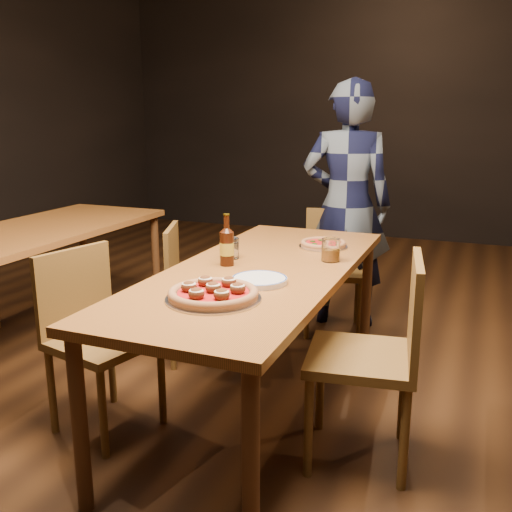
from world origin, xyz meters
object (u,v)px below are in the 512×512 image
at_px(chair_main_e, 361,356).
at_px(chair_end, 334,270).
at_px(water_glass, 231,248).
at_px(plate_stack, 260,280).
at_px(beer_bottle, 227,247).
at_px(table_main, 260,282).
at_px(pizza_meatball, 213,293).
at_px(table_left, 29,241).
at_px(pizza_margherita, 323,244).
at_px(chair_main_sw, 204,291).
at_px(diner, 347,206).
at_px(amber_glass, 331,250).
at_px(chair_main_nw, 104,340).

relative_size(chair_main_e, chair_end, 1.10).
xyz_separation_m(chair_end, water_glass, (-0.27, -1.10, 0.37)).
height_order(plate_stack, beer_bottle, beer_bottle).
bearing_deg(table_main, pizza_meatball, -89.62).
xyz_separation_m(table_left, pizza_margherita, (1.86, 0.24, 0.09)).
distance_m(chair_main_sw, beer_bottle, 0.74).
bearing_deg(table_left, table_main, -10.01).
bearing_deg(beer_bottle, table_main, 4.62).
relative_size(chair_main_e, beer_bottle, 3.85).
bearing_deg(table_main, water_glass, 149.61).
relative_size(table_left, diner, 1.18).
xyz_separation_m(chair_main_sw, amber_glass, (0.83, -0.22, 0.38)).
height_order(chair_main_e, pizza_margherita, chair_main_e).
bearing_deg(pizza_margherita, table_main, -106.66).
bearing_deg(pizza_meatball, water_glass, 108.33).
height_order(chair_main_sw, diner, diner).
relative_size(chair_main_nw, amber_glass, 7.82).
bearing_deg(diner, table_main, 75.78).
distance_m(table_main, table_left, 1.73).
height_order(chair_end, pizza_margherita, chair_end).
height_order(amber_glass, diner, diner).
bearing_deg(chair_main_sw, table_main, -152.51).
xyz_separation_m(chair_main_sw, diner, (0.63, 0.94, 0.42)).
height_order(chair_main_nw, beer_bottle, beer_bottle).
bearing_deg(table_left, pizza_margherita, 7.41).
bearing_deg(pizza_meatball, amber_glass, 70.17).
height_order(chair_main_e, amber_glass, chair_main_e).
height_order(chair_main_sw, pizza_meatball, chair_main_sw).
distance_m(plate_stack, diner, 1.65).
height_order(table_left, chair_main_e, chair_main_e).
bearing_deg(amber_glass, chair_main_sw, 164.83).
bearing_deg(pizza_meatball, plate_stack, 73.05).
bearing_deg(pizza_meatball, table_main, 90.38).
bearing_deg(chair_main_nw, beer_bottle, -34.35).
relative_size(pizza_meatball, diner, 0.23).
height_order(chair_main_sw, chair_end, chair_end).
bearing_deg(chair_end, water_glass, -118.42).
xyz_separation_m(table_left, plate_stack, (1.79, -0.53, 0.08)).
bearing_deg(diner, water_glass, 66.57).
height_order(pizza_meatball, water_glass, water_glass).
bearing_deg(chair_main_nw, diner, -7.48).
relative_size(chair_end, beer_bottle, 3.50).
distance_m(chair_main_e, beer_bottle, 0.82).
height_order(chair_main_sw, plate_stack, chair_main_sw).
bearing_deg(amber_glass, beer_bottle, -149.13).
distance_m(chair_main_sw, pizza_meatball, 1.18).
xyz_separation_m(beer_bottle, diner, (0.25, 1.43, 0.01)).
relative_size(water_glass, diner, 0.06).
height_order(chair_main_nw, diner, diner).
relative_size(chair_main_nw, pizza_margherita, 3.34).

